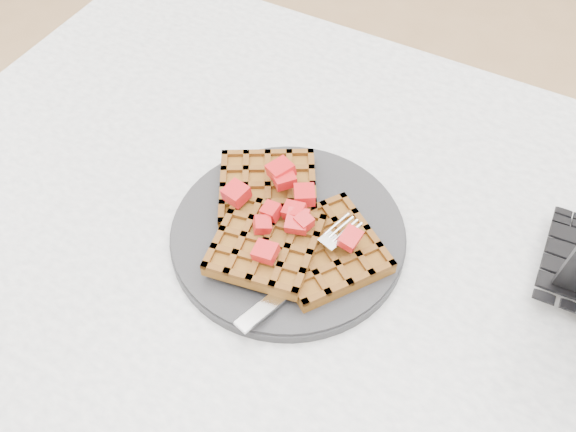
{
  "coord_description": "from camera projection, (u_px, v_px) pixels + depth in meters",
  "views": [
    {
      "loc": [
        0.09,
        -0.36,
        1.32
      ],
      "look_at": [
        -0.11,
        0.01,
        0.79
      ],
      "focal_mm": 40.0,
      "sensor_mm": 36.0,
      "label": 1
    }
  ],
  "objects": [
    {
      "name": "plate",
      "position": [
        288.0,
        234.0,
        0.71
      ],
      "size": [
        0.26,
        0.26,
        0.02
      ],
      "primitive_type": "cylinder",
      "color": "#242427",
      "rests_on": "table"
    },
    {
      "name": "fork",
      "position": [
        308.0,
        270.0,
        0.66
      ],
      "size": [
        0.07,
        0.18,
        0.02
      ],
      "primitive_type": null,
      "rotation": [
        0.0,
        0.0,
        -0.27
      ],
      "color": "silver",
      "rests_on": "plate"
    },
    {
      "name": "table",
      "position": [
        364.0,
        337.0,
        0.76
      ],
      "size": [
        1.2,
        0.8,
        0.75
      ],
      "color": "white",
      "rests_on": "ground"
    },
    {
      "name": "strawberry_pile",
      "position": [
        288.0,
        208.0,
        0.67
      ],
      "size": [
        0.15,
        0.15,
        0.02
      ],
      "primitive_type": null,
      "color": "#A00910",
      "rests_on": "waffles"
    },
    {
      "name": "waffles",
      "position": [
        286.0,
        226.0,
        0.69
      ],
      "size": [
        0.24,
        0.21,
        0.03
      ],
      "color": "brown",
      "rests_on": "plate"
    }
  ]
}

